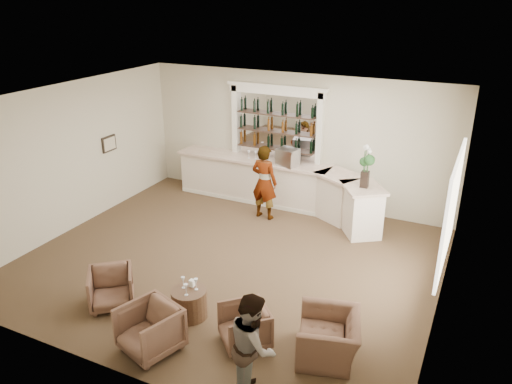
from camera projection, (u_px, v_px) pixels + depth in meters
ground at (230, 261)px, 10.16m from camera, size 8.00×8.00×0.00m
room_shell at (252, 142)px, 9.81m from camera, size 8.04×7.02×3.32m
bar_counter at (281, 185)px, 12.51m from camera, size 5.72×1.80×1.14m
back_bar_alcove at (276, 123)px, 12.44m from camera, size 2.64×0.25×3.00m
cocktail_table at (189, 303)px, 8.36m from camera, size 0.60×0.60×0.50m
sommelier at (264, 182)px, 11.79m from camera, size 0.70×0.50×1.81m
guest at (253, 346)px, 6.56m from camera, size 0.89×0.95×1.56m
armchair_left at (111, 288)px, 8.61m from camera, size 1.04×1.04×0.68m
armchair_center at (150, 329)px, 7.51m from camera, size 1.02×1.04×0.75m
armchair_right at (244, 326)px, 7.66m from camera, size 1.00×1.00×0.65m
armchair_far at (329, 337)px, 7.41m from camera, size 1.14×1.23×0.67m
espresso_machine at (288, 157)px, 12.11m from camera, size 0.56×0.51×0.43m
flower_vase at (366, 163)px, 10.65m from camera, size 0.25×0.25×0.96m
wine_glass_bar_left at (249, 154)px, 12.69m from camera, size 0.07×0.07×0.21m
wine_glass_bar_right at (256, 155)px, 12.64m from camera, size 0.07×0.07×0.21m
wine_glass_tbl_a at (183, 283)px, 8.29m from camera, size 0.07×0.07×0.21m
wine_glass_tbl_b at (196, 284)px, 8.25m from camera, size 0.07×0.07×0.21m
wine_glass_tbl_c at (186, 290)px, 8.10m from camera, size 0.07×0.07×0.21m
napkin_holder at (192, 283)px, 8.36m from camera, size 0.08×0.08×0.12m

